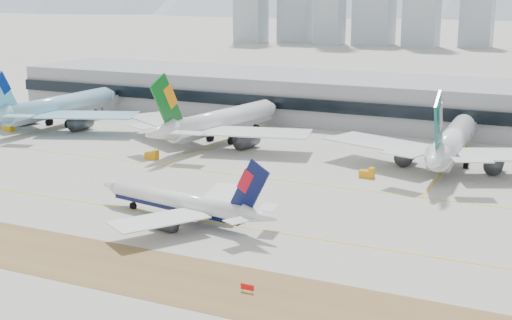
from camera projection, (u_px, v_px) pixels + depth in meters
The scene contains 10 objects.
ground at pixel (228, 216), 144.15m from camera, with size 3000.00×3000.00×0.00m, color #AAA89F.
taxiing_airliner at pixel (184, 203), 140.14m from camera, with size 44.78×38.52×15.09m.
widebody_korean at pixel (55, 108), 236.23m from camera, with size 67.68×65.95×24.12m.
widebody_eva at pixel (218, 123), 210.96m from camera, with size 65.28×64.43×23.49m.
widebody_cathay at pixel (451, 144), 182.00m from camera, with size 65.47×64.04×23.35m.
terminal at pixel (385, 101), 243.07m from camera, with size 280.00×43.10×15.00m.
hold_sign_right at pixel (247, 287), 107.40m from camera, with size 2.20×0.15×1.35m.
gse_b at pixel (152, 155), 192.01m from camera, with size 3.55×2.00×2.60m.
gse_c at pixel (368, 174), 173.08m from camera, with size 3.55×2.00×2.60m.
gse_a at pixel (9, 128), 230.18m from camera, with size 3.55×2.00×2.60m.
Camera 1 is at (64.64, -121.54, 44.60)m, focal length 50.00 mm.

